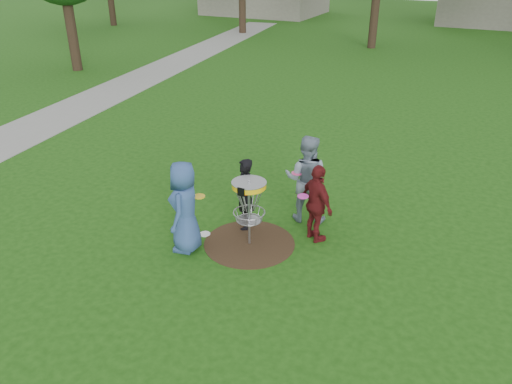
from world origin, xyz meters
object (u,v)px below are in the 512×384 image
at_px(player_blue, 185,207).
at_px(disc_golf_basket, 249,197).
at_px(player_black, 244,194).
at_px(player_grey, 306,179).
at_px(player_maroon, 317,204).

distance_m(player_blue, disc_golf_basket, 1.22).
xyz_separation_m(player_black, disc_golf_basket, (0.38, -0.54, 0.26)).
distance_m(player_grey, disc_golf_basket, 1.54).
distance_m(player_black, player_grey, 1.33).
xyz_separation_m(player_grey, disc_golf_basket, (-0.62, -1.40, 0.08)).
relative_size(player_blue, player_black, 1.19).
bearing_deg(player_blue, player_maroon, 108.52).
height_order(player_blue, disc_golf_basket, player_blue).
bearing_deg(player_blue, player_grey, 127.31).
bearing_deg(player_blue, disc_golf_basket, 108.92).
height_order(player_maroon, disc_golf_basket, player_maroon).
relative_size(player_blue, disc_golf_basket, 1.31).
height_order(player_black, disc_golf_basket, player_black).
bearing_deg(player_grey, player_black, 31.58).
height_order(player_black, player_grey, player_grey).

